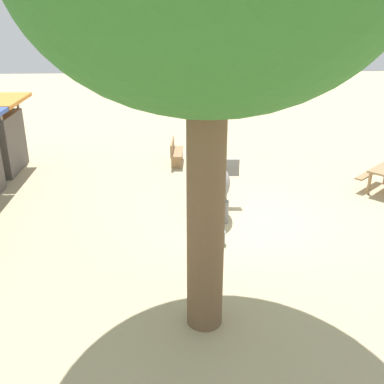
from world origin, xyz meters
TOP-DOWN VIEW (x-y plane):
  - ground_plane at (0.00, 0.00)m, footprint 60.00×60.00m
  - elephant at (0.65, 0.71)m, footprint 2.10×1.41m
  - person_handler at (2.78, 1.14)m, footprint 0.32×0.50m
  - wooden_bench at (4.98, 1.72)m, footprint 1.43×0.51m
  - feed_bucket at (-1.16, 0.80)m, footprint 0.36×0.36m

SIDE VIEW (x-z plane):
  - ground_plane at x=0.00m, z-range 0.00..0.00m
  - feed_bucket at x=-1.16m, z-range 0.00..0.32m
  - wooden_bench at x=4.98m, z-range 0.03..0.91m
  - elephant at x=0.65m, z-range 0.20..1.65m
  - person_handler at x=2.78m, z-range 0.14..1.76m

